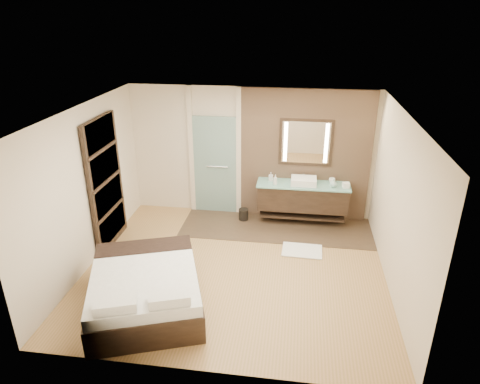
# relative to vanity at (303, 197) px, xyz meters

# --- Properties ---
(floor) EXTENTS (5.00, 5.00, 0.00)m
(floor) POSITION_rel_vanity_xyz_m (-1.10, -1.92, -0.58)
(floor) COLOR olive
(floor) RESTS_ON ground
(tile_strip) EXTENTS (3.80, 1.30, 0.01)m
(tile_strip) POSITION_rel_vanity_xyz_m (-0.50, -0.32, -0.57)
(tile_strip) COLOR #3D2D21
(tile_strip) RESTS_ON floor
(stone_wall) EXTENTS (2.60, 0.08, 2.70)m
(stone_wall) POSITION_rel_vanity_xyz_m (0.00, 0.29, 0.77)
(stone_wall) COLOR #A47B5D
(stone_wall) RESTS_ON floor
(vanity) EXTENTS (1.85, 0.55, 0.88)m
(vanity) POSITION_rel_vanity_xyz_m (0.00, 0.00, 0.00)
(vanity) COLOR black
(vanity) RESTS_ON stone_wall
(mirror_unit) EXTENTS (1.06, 0.04, 0.96)m
(mirror_unit) POSITION_rel_vanity_xyz_m (0.00, 0.24, 1.07)
(mirror_unit) COLOR black
(mirror_unit) RESTS_ON stone_wall
(frosted_door) EXTENTS (1.10, 0.12, 2.70)m
(frosted_door) POSITION_rel_vanity_xyz_m (-1.85, 0.28, 0.56)
(frosted_door) COLOR silver
(frosted_door) RESTS_ON floor
(shoji_partition) EXTENTS (0.06, 1.20, 2.40)m
(shoji_partition) POSITION_rel_vanity_xyz_m (-3.53, -1.32, 0.63)
(shoji_partition) COLOR black
(shoji_partition) RESTS_ON floor
(bed) EXTENTS (2.09, 2.33, 0.74)m
(bed) POSITION_rel_vanity_xyz_m (-2.26, -3.06, -0.27)
(bed) COLOR black
(bed) RESTS_ON floor
(bath_mat) EXTENTS (0.74, 0.52, 0.02)m
(bath_mat) POSITION_rel_vanity_xyz_m (0.03, -1.17, -0.56)
(bath_mat) COLOR white
(bath_mat) RESTS_ON floor
(waste_bin) EXTENTS (0.23, 0.23, 0.25)m
(waste_bin) POSITION_rel_vanity_xyz_m (-1.20, -0.07, -0.46)
(waste_bin) COLOR black
(waste_bin) RESTS_ON floor
(tissue_box) EXTENTS (0.14, 0.14, 0.10)m
(tissue_box) POSITION_rel_vanity_xyz_m (0.82, -0.08, 0.33)
(tissue_box) COLOR white
(tissue_box) RESTS_ON vanity
(soap_bottle_a) EXTENTS (0.09, 0.09, 0.21)m
(soap_bottle_a) POSITION_rel_vanity_xyz_m (-0.56, -0.13, 0.39)
(soap_bottle_a) COLOR silver
(soap_bottle_a) RESTS_ON vanity
(soap_bottle_b) EXTENTS (0.08, 0.09, 0.18)m
(soap_bottle_b) POSITION_rel_vanity_xyz_m (-0.66, 0.07, 0.38)
(soap_bottle_b) COLOR #B2B2B2
(soap_bottle_b) RESTS_ON vanity
(soap_bottle_c) EXTENTS (0.17, 0.17, 0.17)m
(soap_bottle_c) POSITION_rel_vanity_xyz_m (0.58, -0.09, 0.37)
(soap_bottle_c) COLOR #A5CFCC
(soap_bottle_c) RESTS_ON vanity
(cup) EXTENTS (0.15, 0.15, 0.10)m
(cup) POSITION_rel_vanity_xyz_m (0.56, 0.12, 0.33)
(cup) COLOR white
(cup) RESTS_ON vanity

